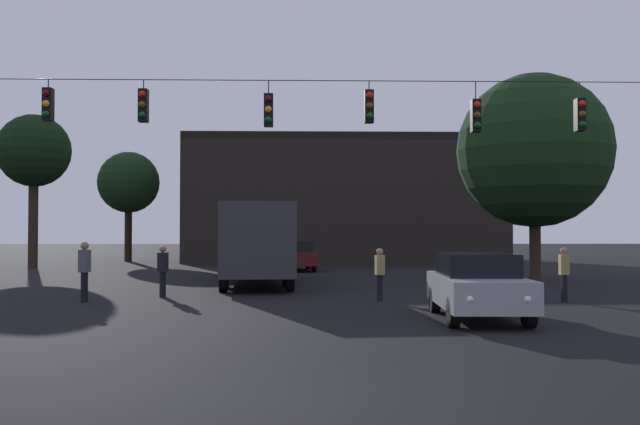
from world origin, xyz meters
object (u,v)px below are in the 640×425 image
at_px(pedestrian_near_bus, 564,271).
at_px(tree_left_silhouette, 129,183).
at_px(pedestrian_crossing_right, 85,268).
at_px(tree_right_far, 34,152).
at_px(pedestrian_crossing_left, 380,271).
at_px(pedestrian_crossing_center, 163,268).
at_px(city_bus, 255,235).
at_px(car_far_left, 296,255).
at_px(car_near_right, 477,285).
at_px(tree_behind_building, 534,151).

bearing_deg(pedestrian_near_bus, tree_left_silhouette, 124.22).
bearing_deg(pedestrian_crossing_right, tree_right_far, 114.06).
xyz_separation_m(pedestrian_crossing_left, pedestrian_crossing_center, (-6.57, 1.35, 0.04)).
xyz_separation_m(pedestrian_crossing_right, tree_left_silhouette, (-5.52, 28.15, 4.33)).
bearing_deg(pedestrian_crossing_center, city_bus, 67.81).
distance_m(pedestrian_crossing_left, pedestrian_near_bus, 5.30).
xyz_separation_m(city_bus, car_far_left, (1.52, 8.87, -1.07)).
bearing_deg(pedestrian_crossing_right, car_far_left, 70.18).
bearing_deg(city_bus, pedestrian_crossing_left, -60.68).
bearing_deg(city_bus, car_near_right, -63.52).
bearing_deg(tree_behind_building, pedestrian_crossing_center, -154.04).
bearing_deg(tree_left_silhouette, car_near_right, -64.04).
bearing_deg(car_near_right, pedestrian_crossing_left, 111.52).
bearing_deg(tree_right_far, pedestrian_near_bus, -41.21).
bearing_deg(pedestrian_crossing_center, tree_left_silhouette, 105.66).
relative_size(pedestrian_crossing_right, tree_behind_building, 0.20).
height_order(city_bus, pedestrian_crossing_center, city_bus).
xyz_separation_m(pedestrian_near_bus, tree_right_far, (-22.47, 19.68, 5.56)).
bearing_deg(tree_behind_building, pedestrian_near_bus, -102.84).
height_order(pedestrian_crossing_left, tree_behind_building, tree_behind_building).
bearing_deg(city_bus, tree_left_silhouette, 115.67).
distance_m(city_bus, pedestrian_crossing_center, 6.55).
distance_m(pedestrian_crossing_left, tree_behind_building, 11.71).
distance_m(car_far_left, tree_behind_building, 13.55).
bearing_deg(tree_left_silhouette, pedestrian_crossing_right, -78.91).
relative_size(car_near_right, pedestrian_crossing_right, 2.54).
height_order(car_far_left, pedestrian_crossing_left, pedestrian_crossing_left).
relative_size(city_bus, pedestrian_crossing_left, 7.28).
relative_size(city_bus, pedestrian_crossing_right, 6.45).
bearing_deg(car_near_right, city_bus, 116.48).
xyz_separation_m(pedestrian_near_bus, tree_left_silhouette, (-19.32, 28.41, 4.44)).
distance_m(city_bus, car_far_left, 9.06).
distance_m(city_bus, pedestrian_crossing_left, 8.49).
relative_size(city_bus, car_far_left, 2.50).
height_order(car_far_left, tree_right_far, tree_right_far).
height_order(pedestrian_near_bus, tree_left_silhouette, tree_left_silhouette).
distance_m(pedestrian_crossing_left, pedestrian_crossing_right, 8.52).
height_order(pedestrian_crossing_center, tree_behind_building, tree_behind_building).
xyz_separation_m(car_far_left, pedestrian_crossing_center, (-3.96, -14.87, 0.10)).
relative_size(pedestrian_crossing_right, pedestrian_near_bus, 1.10).
bearing_deg(car_far_left, car_near_right, -78.06).
distance_m(car_far_left, pedestrian_crossing_right, 17.43).
bearing_deg(tree_left_silhouette, pedestrian_crossing_left, -63.35).
xyz_separation_m(pedestrian_crossing_left, tree_behind_building, (7.22, 8.06, 4.47)).
xyz_separation_m(city_bus, pedestrian_near_bus, (9.41, -7.78, -0.99)).
xyz_separation_m(city_bus, tree_right_far, (-13.07, 11.90, 4.57)).
relative_size(car_far_left, tree_behind_building, 0.53).
bearing_deg(tree_right_far, city_bus, -42.33).
relative_size(tree_left_silhouette, tree_right_far, 0.87).
xyz_separation_m(car_near_right, pedestrian_crossing_left, (-1.77, 4.49, 0.06)).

